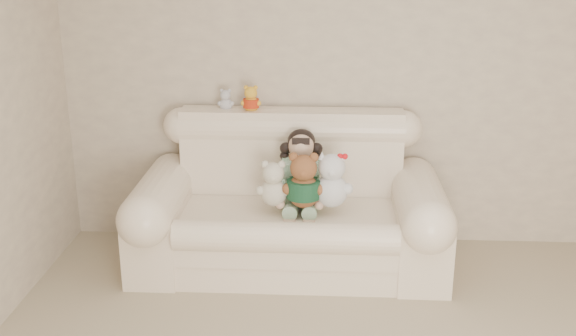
{
  "coord_description": "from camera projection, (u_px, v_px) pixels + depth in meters",
  "views": [
    {
      "loc": [
        -0.36,
        -2.35,
        2.16
      ],
      "look_at": [
        -0.6,
        1.9,
        0.75
      ],
      "focal_mm": 43.04,
      "sensor_mm": 36.0,
      "label": 1
    }
  ],
  "objects": [
    {
      "name": "seated_child",
      "position": [
        301.0,
        168.0,
        4.66
      ],
      "size": [
        0.34,
        0.41,
        0.54
      ],
      "primitive_type": null,
      "rotation": [
        0.0,
        0.0,
        -0.05
      ],
      "color": "#2A6E30",
      "rests_on": "sofa"
    },
    {
      "name": "grey_mini_plush",
      "position": [
        226.0,
        98.0,
        4.84
      ],
      "size": [
        0.12,
        0.1,
        0.19
      ],
      "primitive_type": null,
      "rotation": [
        0.0,
        0.0,
        0.04
      ],
      "color": "silver",
      "rests_on": "sofa"
    },
    {
      "name": "cream_teddy",
      "position": [
        273.0,
        179.0,
        4.48
      ],
      "size": [
        0.25,
        0.21,
        0.36
      ],
      "primitive_type": null,
      "rotation": [
        0.0,
        0.0,
        -0.14
      ],
      "color": "beige",
      "rests_on": "sofa"
    },
    {
      "name": "white_cat",
      "position": [
        332.0,
        174.0,
        4.45
      ],
      "size": [
        0.31,
        0.25,
        0.44
      ],
      "primitive_type": null,
      "rotation": [
        0.0,
        0.0,
        -0.14
      ],
      "color": "silver",
      "rests_on": "sofa"
    },
    {
      "name": "sofa",
      "position": [
        289.0,
        196.0,
        4.64
      ],
      "size": [
        2.1,
        0.95,
        1.03
      ],
      "primitive_type": null,
      "color": "#FFE7CD",
      "rests_on": "floor"
    },
    {
      "name": "brown_teddy",
      "position": [
        304.0,
        175.0,
        4.44
      ],
      "size": [
        0.31,
        0.26,
        0.43
      ],
      "primitive_type": null,
      "rotation": [
        0.0,
        0.0,
        -0.18
      ],
      "color": "brown",
      "rests_on": "sofa"
    },
    {
      "name": "wall_back",
      "position": [
        378.0,
        68.0,
        4.84
      ],
      "size": [
        4.5,
        0.0,
        4.5
      ],
      "primitive_type": "plane",
      "rotation": [
        1.57,
        0.0,
        0.0
      ],
      "color": "tan",
      "rests_on": "ground"
    },
    {
      "name": "yellow_mini_bear",
      "position": [
        251.0,
        96.0,
        4.8
      ],
      "size": [
        0.17,
        0.15,
        0.22
      ],
      "primitive_type": null,
      "rotation": [
        0.0,
        0.0,
        -0.29
      ],
      "color": "#F5AC33",
      "rests_on": "sofa"
    }
  ]
}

